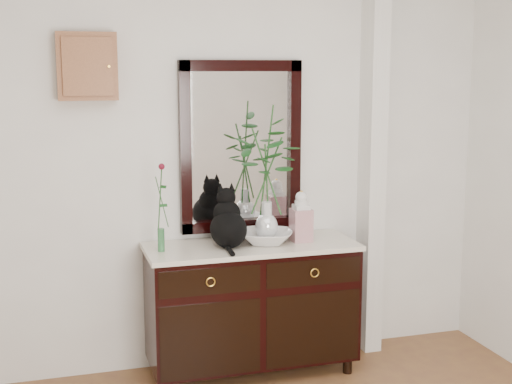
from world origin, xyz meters
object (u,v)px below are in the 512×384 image
object	(u,v)px
sideboard	(251,302)
ginger_jar	(301,216)
lotus_bowl	(266,237)
cat	(228,218)

from	to	relation	value
sideboard	ginger_jar	world-z (taller)	ginger_jar
lotus_bowl	cat	bearing A→B (deg)	-176.25
sideboard	lotus_bowl	size ratio (longest dim) A/B	4.06
cat	lotus_bowl	bearing A→B (deg)	7.58
ginger_jar	cat	bearing A→B (deg)	-178.47
ginger_jar	lotus_bowl	bearing A→B (deg)	179.10
sideboard	cat	size ratio (longest dim) A/B	3.61
cat	ginger_jar	size ratio (longest dim) A/B	1.11
sideboard	ginger_jar	bearing A→B (deg)	-1.06
cat	lotus_bowl	distance (m)	0.29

